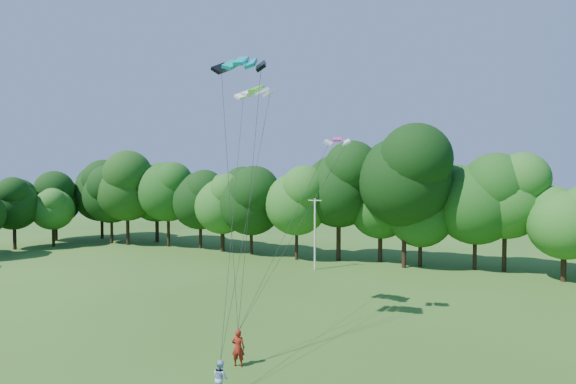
% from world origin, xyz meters
% --- Properties ---
extents(utility_pole, '(1.49, 0.21, 7.46)m').
position_xyz_m(utility_pole, '(-2.26, 29.78, 3.86)').
color(utility_pole, silver).
rests_on(utility_pole, ground).
extents(kite_flyer_left, '(0.80, 0.63, 1.92)m').
position_xyz_m(kite_flyer_left, '(2.62, 5.85, 0.96)').
color(kite_flyer_left, maroon).
rests_on(kite_flyer_left, ground).
extents(kite_flyer_right, '(0.96, 0.87, 1.60)m').
position_xyz_m(kite_flyer_right, '(3.48, 2.83, 0.80)').
color(kite_flyer_right, '#A5BFE5').
rests_on(kite_flyer_right, ground).
extents(kite_teal, '(3.20, 1.87, 0.80)m').
position_xyz_m(kite_teal, '(1.13, 8.81, 16.50)').
color(kite_teal, '#059EA2').
rests_on(kite_teal, ground).
extents(kite_green, '(2.85, 1.57, 0.63)m').
position_xyz_m(kite_green, '(0.24, 12.30, 15.57)').
color(kite_green, '#3ED11F').
rests_on(kite_green, ground).
extents(kite_pink, '(1.86, 1.27, 0.36)m').
position_xyz_m(kite_pink, '(5.29, 13.95, 12.21)').
color(kite_pink, '#C93885').
rests_on(kite_pink, ground).
extents(tree_back_west, '(9.24, 9.24, 13.44)m').
position_xyz_m(tree_back_west, '(-32.46, 34.53, 8.39)').
color(tree_back_west, black).
rests_on(tree_back_west, ground).
extents(tree_back_center, '(10.81, 10.81, 15.72)m').
position_xyz_m(tree_back_center, '(6.10, 34.62, 9.82)').
color(tree_back_center, black).
rests_on(tree_back_center, ground).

